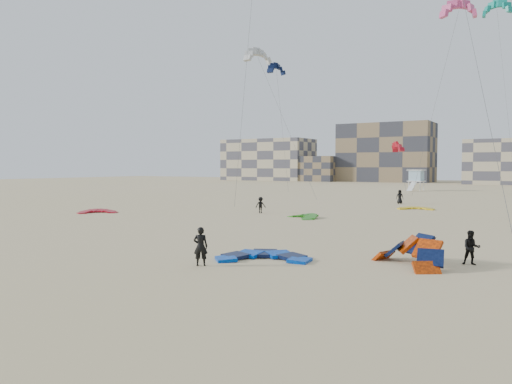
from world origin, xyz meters
The scene contains 19 objects.
ground centered at (0.00, 0.00, 0.00)m, with size 320.00×320.00×0.00m, color #C8AE86.
kite_ground_blue centered at (2.65, 2.14, 0.00)m, with size 4.41×4.61×0.55m, color #026CEE, non-canonical shape.
kite_ground_orange centered at (9.60, 4.51, 0.00)m, with size 4.08×3.45×2.34m, color #FF4702, non-canonical shape.
kite_ground_red centered at (-25.34, 15.67, 0.00)m, with size 3.54×3.74×0.62m, color #B51222, non-canonical shape.
kite_ground_green centered at (-4.62, 22.12, 0.00)m, with size 3.29×3.45×0.73m, color #228E19, non-canonical shape.
kite_ground_yellow centered at (2.21, 37.17, 0.00)m, with size 3.51×3.69×0.41m, color yellow, non-canonical shape.
kitesurfer_main centered at (0.84, -0.87, 0.96)m, with size 0.70×0.46×1.93m, color black.
kitesurfer_b centered at (12.21, 6.26, 0.86)m, with size 0.83×0.65×1.72m, color black.
kitesurfer_c centered at (-10.62, 24.33, 0.84)m, with size 1.09×0.62×1.68m, color black.
kitesurfer_e centered at (-1.62, 44.60, 0.91)m, with size 0.89×0.58×1.83m, color black.
kite_fly_grey centered at (-17.62, 35.41, 18.94)m, with size 12.09×5.03×19.47m.
kite_fly_pink centered at (6.01, 39.28, 22.10)m, with size 9.23×10.31×22.44m.
kite_fly_navy centered at (-24.57, 53.08, 20.87)m, with size 8.23×9.32×21.17m.
kite_fly_teal_b centered at (7.45, 62.97, 28.27)m, with size 5.94×7.97×28.62m.
kite_fly_red centered at (-7.52, 64.93, 8.00)m, with size 5.94×10.32×8.37m.
lifeguard_tower_far centered at (-8.06, 80.70, 2.07)m, with size 3.20×5.83×4.17m.
condo_west_a centered at (-70.00, 130.00, 7.00)m, with size 30.00×15.00×14.00m, color tan.
condo_west_b centered at (-30.00, 134.00, 9.00)m, with size 28.00×14.00×18.00m, color #796549.
condo_fill_left centered at (-50.00, 128.00, 4.00)m, with size 12.00×10.00×8.00m, color #796549.
Camera 1 is at (15.72, -20.26, 4.91)m, focal length 35.00 mm.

